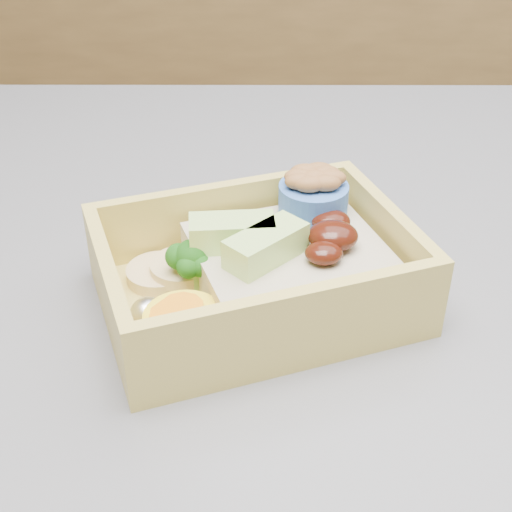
{
  "coord_description": "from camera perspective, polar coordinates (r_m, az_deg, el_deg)",
  "views": [
    {
      "loc": [
        0.2,
        -0.41,
        1.19
      ],
      "look_at": [
        0.2,
        -0.06,
        0.96
      ],
      "focal_mm": 50.0,
      "sensor_mm": 36.0,
      "label": 1
    }
  ],
  "objects": [
    {
      "name": "bento_box",
      "position": [
        0.43,
        0.67,
        -0.98
      ],
      "size": [
        0.22,
        0.19,
        0.07
      ],
      "rotation": [
        0.0,
        0.0,
        0.34
      ],
      "color": "#D2BB57",
      "rests_on": "island"
    }
  ]
}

